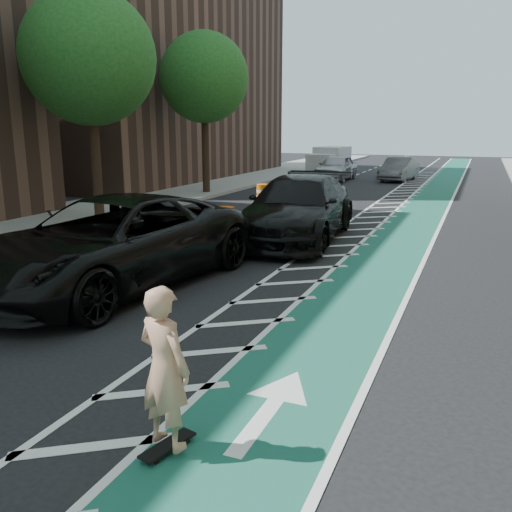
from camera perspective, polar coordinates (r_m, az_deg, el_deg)
The scene contains 18 objects.
ground at distance 10.51m, azimuth -8.66°, elevation -5.91°, with size 120.00×120.00×0.00m, color black.
bike_lane at distance 18.90m, azimuth 15.44°, elevation 2.48°, with size 2.00×90.00×0.01m, color #18553F.
buffer_strip at distance 19.13m, azimuth 10.99°, elevation 2.85°, with size 1.40×90.00×0.01m, color silver.
sidewalk_left at distance 23.83m, azimuth -15.94°, elevation 4.83°, with size 5.00×90.00×0.15m, color gray.
curb_left at distance 22.40m, azimuth -10.99°, elevation 4.59°, with size 0.12×90.00×0.16m, color gray.
building_left_far at distance 39.98m, azimuth -13.26°, elevation 21.15°, with size 14.00×22.00×18.00m, color brown.
tree_l_c at distance 21.15m, azimuth -16.91°, elevation 19.24°, with size 4.20×4.20×7.90m.
tree_l_d at distance 27.83m, azimuth -5.96°, elevation 18.22°, with size 4.20×4.20×7.90m.
skateboard at distance 6.33m, azimuth -9.28°, elevation -19.07°, with size 0.36×0.73×0.09m.
skateboarder at distance 5.89m, azimuth -9.62°, elevation -11.52°, with size 0.66×0.43×1.80m, color tan.
suv_near at distance 12.23m, azimuth -14.89°, elevation 1.37°, with size 3.29×7.12×1.98m, color black.
suv_far at distance 16.96m, azimuth 4.41°, elevation 5.03°, with size 2.73×6.71×1.95m, color black.
car_silver at distance 36.19m, azimuth 8.44°, elevation 9.21°, with size 1.96×4.87×1.66m, color #A9A9AF.
car_grey at distance 36.77m, azimuth 14.81°, elevation 8.85°, with size 1.58×4.54×1.50m, color slate.
box_truck at distance 42.80m, azimuth 7.72°, elevation 9.94°, with size 2.50×4.74×1.89m.
barrel_a at distance 17.32m, azimuth -3.17°, elevation 3.50°, with size 0.71×0.71×0.97m.
barrel_b at distance 22.46m, azimuth 4.00°, elevation 5.60°, with size 0.59×0.59×0.80m.
barrel_c at distance 24.91m, azimuth 0.66°, elevation 6.50°, with size 0.65×0.65×0.89m.
Camera 1 is at (5.20, -8.44, 3.47)m, focal length 38.00 mm.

